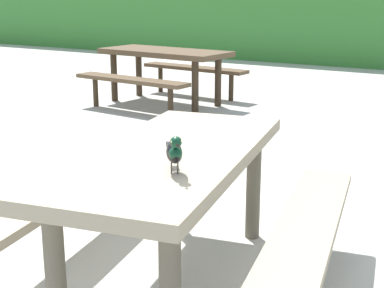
{
  "coord_description": "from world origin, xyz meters",
  "views": [
    {
      "loc": [
        1.76,
        -2.26,
        1.52
      ],
      "look_at": [
        0.45,
        -0.09,
        0.84
      ],
      "focal_mm": 53.41,
      "sensor_mm": 36.0,
      "label": 1
    }
  ],
  "objects": [
    {
      "name": "bird_grackle",
      "position": [
        0.46,
        -0.25,
        0.84
      ],
      "size": [
        0.21,
        0.23,
        0.18
      ],
      "color": "black",
      "rests_on": "picnic_table_foreground"
    },
    {
      "name": "picnic_table_foreground",
      "position": [
        0.22,
        0.08,
        0.56
      ],
      "size": [
        1.99,
        2.01,
        0.74
      ],
      "color": "gray",
      "rests_on": "ground"
    },
    {
      "name": "picnic_table_mid_right",
      "position": [
        -2.62,
        4.23,
        0.56
      ],
      "size": [
        1.85,
        1.81,
        0.74
      ],
      "color": "brown",
      "rests_on": "ground"
    },
    {
      "name": "ground_plane",
      "position": [
        0.0,
        0.0,
        0.0
      ],
      "size": [
        60.0,
        60.0,
        0.0
      ],
      "primitive_type": "plane",
      "color": "#B7B5AD"
    }
  ]
}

